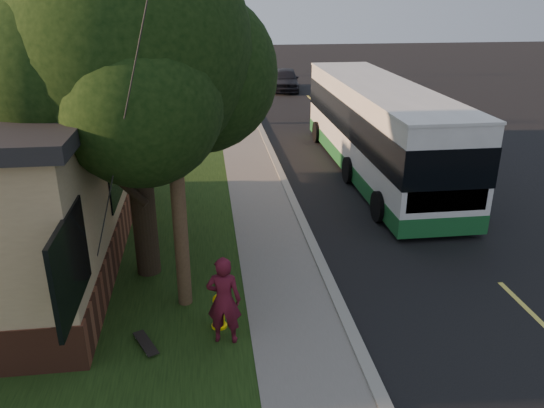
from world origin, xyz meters
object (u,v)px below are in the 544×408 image
(utility_pole, at_px, (170,92))
(traffic_signal, at_px, (242,35))
(bare_tree_far, at_px, (198,57))
(fire_hydrant, at_px, (219,311))
(skateboarder, at_px, (224,300))
(leafy_tree, at_px, (130,53))
(transit_bus, at_px, (378,127))
(bare_tree_near, at_px, (187,82))
(skateboard_main, at_px, (146,343))
(distant_car, at_px, (286,79))

(utility_pole, relative_size, traffic_signal, 1.65)
(utility_pole, bearing_deg, bare_tree_far, 89.40)
(fire_hydrant, height_order, skateboarder, skateboarder)
(leafy_tree, bearing_deg, skateboarder, -61.79)
(transit_bus, distance_m, skateboarder, 11.50)
(leafy_tree, bearing_deg, fire_hydrant, -59.33)
(traffic_signal, bearing_deg, bare_tree_near, -104.04)
(utility_pole, distance_m, skateboard_main, 4.78)
(fire_hydrant, distance_m, utility_pole, 4.37)
(skateboard_main, bearing_deg, fire_hydrant, 18.06)
(distant_car, bearing_deg, fire_hydrant, -94.07)
(bare_tree_near, bearing_deg, utility_pole, -89.34)
(bare_tree_far, relative_size, distant_car, 0.93)
(transit_bus, bearing_deg, bare_tree_far, 107.55)
(bare_tree_near, xyz_separation_m, skateboard_main, (-0.52, -18.46, -2.02))
(fire_hydrant, xyz_separation_m, utility_pole, (-0.71, 0.99, 4.20))
(fire_hydrant, distance_m, skateboard_main, 1.52)
(bare_tree_far, bearing_deg, traffic_signal, 48.81)
(fire_hydrant, relative_size, bare_tree_far, 0.18)
(traffic_signal, xyz_separation_m, distant_car, (2.38, -6.81, -2.42))
(utility_pole, xyz_separation_m, traffic_signal, (3.81, 33.01, -1.47))
(distant_car, bearing_deg, leafy_tree, -98.71)
(utility_pole, height_order, traffic_signal, utility_pole)
(utility_pole, height_order, distant_car, utility_pole)
(bare_tree_far, distance_m, transit_bus, 21.73)
(traffic_signal, height_order, distant_car, traffic_signal)
(bare_tree_near, relative_size, distant_car, 0.99)
(traffic_signal, distance_m, transit_bus, 24.95)
(bare_tree_near, bearing_deg, skateboarder, -86.90)
(bare_tree_near, bearing_deg, fire_hydrant, -87.14)
(utility_pole, relative_size, bare_tree_near, 2.11)
(traffic_signal, height_order, skateboarder, traffic_signal)
(bare_tree_near, bearing_deg, traffic_signal, 75.96)
(utility_pole, xyz_separation_m, skateboard_main, (-0.71, -1.46, -4.50))
(skateboarder, relative_size, distant_car, 0.42)
(fire_hydrant, xyz_separation_m, skateboard_main, (-1.42, -0.46, -0.30))
(utility_pole, xyz_separation_m, leafy_tree, (-0.87, 1.66, 0.54))
(leafy_tree, height_order, distant_car, leafy_tree)
(skateboarder, bearing_deg, utility_pole, -50.57)
(bare_tree_near, distance_m, skateboarder, 18.53)
(leafy_tree, relative_size, skateboarder, 4.32)
(bare_tree_near, relative_size, bare_tree_far, 1.07)
(skateboard_main, bearing_deg, bare_tree_far, 88.09)
(leafy_tree, distance_m, skateboard_main, 5.92)
(bare_tree_near, relative_size, traffic_signal, 0.78)
(bare_tree_far, distance_m, traffic_signal, 5.44)
(fire_hydrant, height_order, bare_tree_far, bare_tree_far)
(bare_tree_near, bearing_deg, leafy_tree, -92.50)
(utility_pole, relative_size, bare_tree_far, 2.25)
(transit_bus, bearing_deg, skateboard_main, -127.83)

